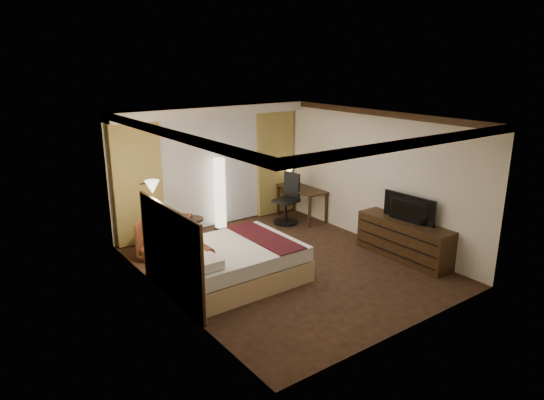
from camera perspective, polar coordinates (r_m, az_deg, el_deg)
floor at (r=8.99m, az=1.52°, el=-7.63°), size 4.50×5.50×0.01m
ceiling at (r=8.27m, az=1.66°, el=9.72°), size 4.50×5.50×0.01m
back_wall at (r=10.78m, az=-7.40°, el=3.87°), size 4.50×0.02×2.70m
left_wall at (r=7.43m, az=-12.29°, el=-2.11°), size 0.02×5.50×2.70m
right_wall at (r=10.03m, az=11.83°, el=2.72°), size 0.02×5.50×2.70m
crown_molding at (r=8.28m, az=1.65°, el=9.30°), size 4.50×5.50×0.12m
soffit at (r=10.36m, az=-6.98°, el=10.40°), size 4.50×0.50×0.20m
curtain_sheer at (r=10.73m, az=-7.18°, el=3.28°), size 2.48×0.04×2.45m
curtain_left_drape at (r=9.99m, az=-15.55°, el=1.82°), size 1.00×0.14×2.45m
curtain_right_drape at (r=11.58m, az=0.35°, el=4.37°), size 1.00×0.14×2.45m
wall_sconce at (r=8.19m, az=-13.91°, el=1.48°), size 0.24×0.24×0.24m
bed at (r=8.31m, az=-4.61°, el=-7.36°), size 2.19×1.71×0.64m
headboard at (r=7.68m, az=-11.75°, el=-6.25°), size 0.12×2.01×1.50m
armchair at (r=9.41m, az=-12.47°, el=-4.10°), size 1.14×1.14×0.86m
side_table at (r=10.16m, az=-9.28°, el=-3.47°), size 0.45×0.45×0.50m
floor_lamp at (r=10.67m, az=-6.14°, el=0.75°), size 0.34×0.34×1.60m
desk at (r=11.39m, az=3.50°, el=-0.40°), size 0.55×1.27×0.75m
desk_lamp at (r=11.62m, az=2.02°, el=2.74°), size 0.18×0.18×0.34m
office_chair at (r=10.99m, az=1.64°, el=0.12°), size 0.67×0.67×1.17m
dresser at (r=9.47m, az=15.25°, el=-4.54°), size 0.50×1.91×0.74m
television at (r=9.23m, az=15.45°, el=-0.58°), size 0.69×1.13×0.14m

